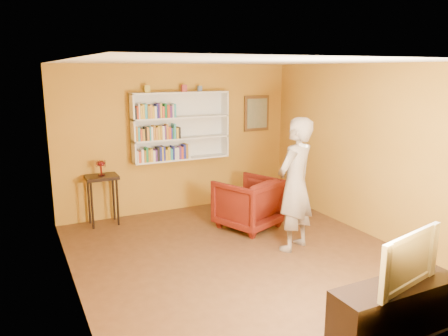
{
  "coord_description": "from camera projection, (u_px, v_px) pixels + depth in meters",
  "views": [
    {
      "loc": [
        -2.79,
        -5.05,
        2.6
      ],
      "look_at": [
        0.08,
        0.75,
        1.14
      ],
      "focal_mm": 35.0,
      "sensor_mm": 36.0,
      "label": 1
    }
  ],
  "objects": [
    {
      "name": "armchair",
      "position": [
        248.0,
        203.0,
        7.29
      ],
      "size": [
        1.18,
        1.2,
        0.85
      ],
      "primitive_type": "imported",
      "rotation": [
        0.0,
        0.0,
        3.52
      ],
      "color": "#450804",
      "rests_on": "ground"
    },
    {
      "name": "tv_cabinet",
      "position": [
        396.0,
        307.0,
        4.4
      ],
      "size": [
        1.44,
        0.43,
        0.51
      ],
      "primitive_type": "cube",
      "color": "black",
      "rests_on": "ground"
    },
    {
      "name": "room_shell",
      "position": [
        243.0,
        188.0,
        5.97
      ],
      "size": [
        5.3,
        5.8,
        2.88
      ],
      "color": "#492C17",
      "rests_on": "ground"
    },
    {
      "name": "ruby_lustre",
      "position": [
        101.0,
        165.0,
        7.29
      ],
      "size": [
        0.16,
        0.16,
        0.26
      ],
      "color": "maroon",
      "rests_on": "console_table"
    },
    {
      "name": "bookshelf",
      "position": [
        180.0,
        126.0,
        7.95
      ],
      "size": [
        1.8,
        0.29,
        1.23
      ],
      "color": "silver",
      "rests_on": "room_shell"
    },
    {
      "name": "ornament_centre",
      "position": [
        184.0,
        88.0,
        7.78
      ],
      "size": [
        0.09,
        0.09,
        0.12
      ],
      "primitive_type": "cube",
      "color": "#9F353A",
      "rests_on": "bookshelf"
    },
    {
      "name": "framed_painting",
      "position": [
        257.0,
        113.0,
        8.67
      ],
      "size": [
        0.55,
        0.05,
        0.7
      ],
      "color": "#4F3116",
      "rests_on": "room_shell"
    },
    {
      "name": "television",
      "position": [
        401.0,
        257.0,
        4.28
      ],
      "size": [
        1.0,
        0.35,
        0.57
      ],
      "primitive_type": "imported",
      "rotation": [
        0.0,
        0.0,
        0.22
      ],
      "color": "black",
      "rests_on": "tv_cabinet"
    },
    {
      "name": "game_remote",
      "position": [
        304.0,
        145.0,
        5.82
      ],
      "size": [
        0.04,
        0.15,
        0.04
      ],
      "primitive_type": "cube",
      "color": "white",
      "rests_on": "person"
    },
    {
      "name": "ornament_right",
      "position": [
        200.0,
        89.0,
        7.91
      ],
      "size": [
        0.07,
        0.07,
        0.1
      ],
      "primitive_type": "cube",
      "color": "slate",
      "rests_on": "bookshelf"
    },
    {
      "name": "books_row_upper",
      "position": [
        154.0,
        111.0,
        7.57
      ],
      "size": [
        0.73,
        0.19,
        0.26
      ],
      "color": "black",
      "rests_on": "bookshelf"
    },
    {
      "name": "person",
      "position": [
        295.0,
        185.0,
        6.3
      ],
      "size": [
        0.84,
        0.71,
        1.95
      ],
      "primitive_type": "imported",
      "rotation": [
        0.0,
        0.0,
        3.55
      ],
      "color": "#736455",
      "rests_on": "ground"
    },
    {
      "name": "books_row_middle",
      "position": [
        157.0,
        133.0,
        7.67
      ],
      "size": [
        0.81,
        0.19,
        0.27
      ],
      "color": "#B77324",
      "rests_on": "bookshelf"
    },
    {
      "name": "books_row_lower",
      "position": [
        164.0,
        154.0,
        7.81
      ],
      "size": [
        0.99,
        0.19,
        0.27
      ],
      "color": "silver",
      "rests_on": "bookshelf"
    },
    {
      "name": "ornament_left",
      "position": [
        147.0,
        89.0,
        7.48
      ],
      "size": [
        0.09,
        0.09,
        0.12
      ],
      "primitive_type": "cube",
      "color": "#A5942F",
      "rests_on": "bookshelf"
    },
    {
      "name": "console_table",
      "position": [
        102.0,
        184.0,
        7.36
      ],
      "size": [
        0.53,
        0.4,
        0.86
      ],
      "color": "black",
      "rests_on": "ground"
    }
  ]
}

